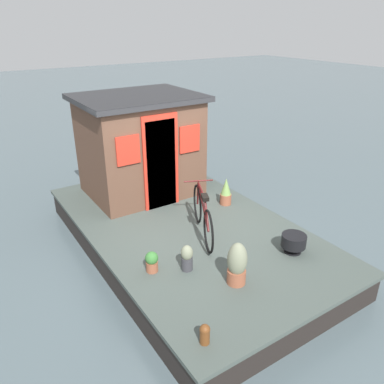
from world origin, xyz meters
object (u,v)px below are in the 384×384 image
potted_plant_basil (226,192)px  mooring_bollard (205,333)px  potted_plant_geranium (237,264)px  charcoal_grill (294,241)px  houseboat_cabin (140,145)px  potted_plant_mint (152,261)px  bicycle (203,215)px  potted_plant_lavender (187,258)px

potted_plant_basil → mooring_bollard: (-2.68, 2.37, -0.12)m
potted_plant_geranium → charcoal_grill: 1.24m
houseboat_cabin → potted_plant_geranium: (-3.49, 0.30, -0.71)m
potted_plant_mint → mooring_bollard: size_ratio=1.24×
potted_plant_basil → charcoal_grill: size_ratio=1.40×
bicycle → charcoal_grill: (-1.20, -0.88, -0.19)m
potted_plant_mint → potted_plant_geranium: size_ratio=0.50×
potted_plant_mint → charcoal_grill: (-0.76, -2.07, 0.03)m
houseboat_cabin → potted_plant_lavender: houseboat_cabin is taller
potted_plant_lavender → mooring_bollard: size_ratio=1.58×
potted_plant_basil → charcoal_grill: bearing=175.1°
potted_plant_lavender → charcoal_grill: potted_plant_lavender is taller
charcoal_grill → mooring_bollard: charcoal_grill is taller
potted_plant_geranium → potted_plant_basil: bearing=-34.3°
potted_plant_lavender → mooring_bollard: potted_plant_lavender is taller
potted_plant_mint → charcoal_grill: size_ratio=0.82×
bicycle → potted_plant_lavender: 1.03m
potted_plant_mint → potted_plant_geranium: (-0.87, -0.84, 0.14)m
potted_plant_lavender → potted_plant_basil: bearing=-51.8°
houseboat_cabin → mooring_bollard: houseboat_cabin is taller
potted_plant_basil → mooring_bollard: 3.58m
potted_plant_lavender → bicycle: bearing=-47.3°
houseboat_cabin → bicycle: bearing=-179.0°
potted_plant_basil → charcoal_grill: (-1.92, 0.16, -0.06)m
bicycle → charcoal_grill: size_ratio=4.01×
mooring_bollard → charcoal_grill: bearing=-71.0°
bicycle → potted_plant_mint: bearing=110.6°
houseboat_cabin → potted_plant_lavender: 3.05m
bicycle → potted_plant_geranium: bearing=165.4°
potted_plant_basil → mooring_bollard: size_ratio=2.13×
potted_plant_mint → potted_plant_lavender: bearing=-119.0°
bicycle → potted_plant_geranium: (-1.32, 0.34, -0.08)m
bicycle → potted_plant_basil: (0.72, -1.05, -0.13)m
potted_plant_lavender → potted_plant_basil: size_ratio=0.74×
houseboat_cabin → potted_plant_mint: (-2.61, 1.15, -0.85)m
potted_plant_mint → potted_plant_basil: potted_plant_basil is taller
charcoal_grill → houseboat_cabin: bearing=15.3°
potted_plant_lavender → potted_plant_geranium: size_ratio=0.63×
houseboat_cabin → charcoal_grill: 3.59m
potted_plant_geranium → mooring_bollard: size_ratio=2.49×
houseboat_cabin → potted_plant_mint: bearing=156.3°
potted_plant_basil → potted_plant_lavender: bearing=128.2°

